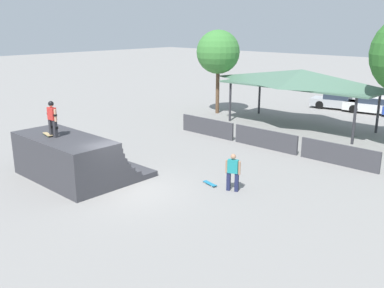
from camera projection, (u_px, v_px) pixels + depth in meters
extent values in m
plane|color=gray|center=(127.00, 191.00, 17.78)|extent=(160.00, 160.00, 0.00)
cube|color=#38383D|center=(85.00, 172.00, 19.68)|extent=(5.22, 4.23, 0.24)
cube|color=#38383D|center=(76.00, 169.00, 19.28)|extent=(5.22, 3.29, 0.24)
cube|color=#38383D|center=(72.00, 165.00, 19.10)|extent=(5.22, 2.94, 0.24)
cube|color=#38383D|center=(70.00, 160.00, 18.95)|extent=(5.22, 2.71, 0.24)
cube|color=#38383D|center=(68.00, 155.00, 18.82)|extent=(5.22, 2.54, 0.24)
cube|color=#38383D|center=(66.00, 150.00, 18.71)|extent=(5.22, 2.42, 0.24)
cube|color=#38383D|center=(65.00, 145.00, 18.62)|extent=(5.22, 2.34, 0.24)
cube|color=#38383D|center=(64.00, 140.00, 18.54)|extent=(5.22, 2.29, 0.24)
cylinder|color=silver|center=(86.00, 133.00, 19.31)|extent=(5.11, 0.07, 0.07)
cube|color=#2D2D33|center=(55.00, 129.00, 18.37)|extent=(0.15, 0.15, 0.76)
cube|color=black|center=(56.00, 128.00, 18.38)|extent=(0.18, 0.14, 0.11)
cube|color=#2D2D33|center=(51.00, 128.00, 18.58)|extent=(0.15, 0.15, 0.76)
cube|color=black|center=(51.00, 127.00, 18.59)|extent=(0.18, 0.14, 0.11)
cube|color=red|center=(52.00, 114.00, 18.30)|extent=(0.42, 0.23, 0.54)
cylinder|color=tan|center=(55.00, 115.00, 18.15)|extent=(0.11, 0.11, 0.54)
cylinder|color=black|center=(55.00, 115.00, 18.15)|extent=(0.16, 0.16, 0.08)
cylinder|color=tan|center=(49.00, 114.00, 18.47)|extent=(0.11, 0.11, 0.54)
cylinder|color=black|center=(49.00, 114.00, 18.47)|extent=(0.16, 0.16, 0.08)
sphere|color=tan|center=(51.00, 104.00, 18.19)|extent=(0.21, 0.21, 0.21)
sphere|color=black|center=(51.00, 104.00, 18.18)|extent=(0.23, 0.23, 0.23)
cylinder|color=green|center=(51.00, 136.00, 18.61)|extent=(0.06, 0.04, 0.05)
cylinder|color=green|center=(48.00, 136.00, 18.53)|extent=(0.06, 0.04, 0.05)
cylinder|color=green|center=(47.00, 134.00, 19.00)|extent=(0.06, 0.04, 0.05)
cylinder|color=green|center=(44.00, 134.00, 18.92)|extent=(0.06, 0.04, 0.05)
cube|color=tan|center=(48.00, 134.00, 18.75)|extent=(0.83, 0.34, 0.02)
cube|color=tan|center=(50.00, 136.00, 18.46)|extent=(0.13, 0.21, 0.02)
cube|color=#1E2347|center=(229.00, 181.00, 17.72)|extent=(0.19, 0.19, 0.79)
cube|color=#1E2347|center=(237.00, 182.00, 17.60)|extent=(0.19, 0.19, 0.79)
cube|color=teal|center=(233.00, 166.00, 17.47)|extent=(0.48, 0.36, 0.56)
cylinder|color=#A87A5B|center=(227.00, 167.00, 17.58)|extent=(0.14, 0.14, 0.56)
cylinder|color=#A87A5B|center=(239.00, 168.00, 17.39)|extent=(0.14, 0.14, 0.56)
sphere|color=#A87A5B|center=(233.00, 156.00, 17.36)|extent=(0.22, 0.22, 0.22)
cylinder|color=silver|center=(214.00, 186.00, 18.26)|extent=(0.06, 0.04, 0.05)
cylinder|color=silver|center=(212.00, 186.00, 18.18)|extent=(0.06, 0.04, 0.05)
cylinder|color=silver|center=(208.00, 182.00, 18.66)|extent=(0.06, 0.04, 0.05)
cylinder|color=silver|center=(205.00, 183.00, 18.58)|extent=(0.06, 0.04, 0.05)
cube|color=teal|center=(210.00, 183.00, 18.41)|extent=(0.82, 0.39, 0.02)
cube|color=teal|center=(215.00, 186.00, 18.11)|extent=(0.14, 0.22, 0.02)
cube|color=#3D3D42|center=(207.00, 127.00, 26.49)|extent=(4.01, 0.12, 1.05)
cube|color=#3D3D42|center=(265.00, 139.00, 23.69)|extent=(4.01, 0.12, 1.05)
cube|color=#3D3D42|center=(339.00, 155.00, 20.89)|extent=(4.01, 0.12, 1.05)
cylinder|color=#2D2D33|center=(230.00, 102.00, 30.14)|extent=(0.16, 0.16, 2.73)
cylinder|color=#2D2D33|center=(354.00, 121.00, 24.27)|extent=(0.16, 0.16, 2.73)
cylinder|color=#2D2D33|center=(259.00, 96.00, 32.68)|extent=(0.16, 0.16, 2.73)
cylinder|color=#2D2D33|center=(378.00, 112.00, 26.81)|extent=(0.16, 0.16, 2.73)
cube|color=#4C705B|center=(301.00, 85.00, 28.09)|extent=(10.52, 4.25, 0.10)
pyramid|color=#4C705B|center=(302.00, 77.00, 27.94)|extent=(10.31, 4.17, 0.99)
cylinder|color=brown|center=(218.00, 91.00, 32.72)|extent=(0.28, 0.28, 3.49)
sphere|color=#3D7F38|center=(218.00, 52.00, 31.93)|extent=(3.25, 3.25, 3.25)
cube|color=#A8AAAF|center=(339.00, 103.00, 34.71)|extent=(4.55, 2.48, 0.62)
cube|color=#283342|center=(338.00, 96.00, 34.62)|extent=(2.23, 1.79, 0.46)
cube|color=#A8AAAF|center=(338.00, 93.00, 34.56)|extent=(2.13, 1.73, 0.04)
cylinder|color=black|center=(357.00, 105.00, 34.71)|extent=(0.67, 0.32, 0.64)
cylinder|color=black|center=(353.00, 108.00, 33.44)|extent=(0.67, 0.32, 0.64)
cylinder|color=black|center=(325.00, 102.00, 36.06)|extent=(0.67, 0.32, 0.64)
cylinder|color=black|center=(320.00, 105.00, 34.79)|extent=(0.67, 0.32, 0.64)
cube|color=silver|center=(375.00, 107.00, 32.90)|extent=(4.71, 2.29, 0.62)
cube|color=#283342|center=(374.00, 100.00, 32.81)|extent=(2.28, 1.68, 0.46)
cube|color=silver|center=(374.00, 97.00, 32.75)|extent=(2.18, 1.63, 0.04)
cylinder|color=black|center=(359.00, 106.00, 34.28)|extent=(0.66, 0.29, 0.64)
cylinder|color=black|center=(354.00, 109.00, 33.10)|extent=(0.66, 0.29, 0.64)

